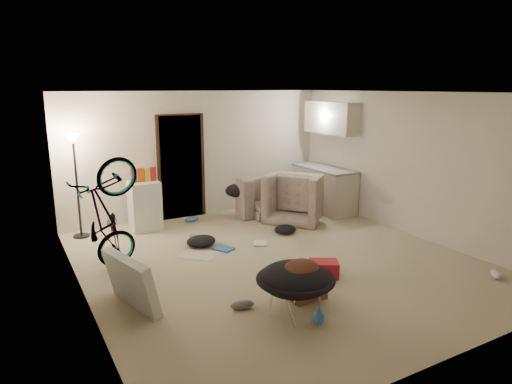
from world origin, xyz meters
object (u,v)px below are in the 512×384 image
bicycle (108,242)px  juicer (277,268)px  drink_case_b (324,269)px  mini_fridge (145,205)px  tv_box (131,282)px  armchair (299,201)px  saucer_chair (295,286)px  sofa (279,196)px  kitchen_counter (324,190)px  drink_case_a (306,288)px  floor_lamp (75,163)px

bicycle → juicer: bearing=-132.3°
bicycle → drink_case_b: 3.06m
mini_fridge → tv_box: bearing=-107.1°
armchair → juicer: 2.89m
saucer_chair → sofa: bearing=60.2°
kitchen_counter → saucer_chair: (-3.16, -3.57, -0.06)m
kitchen_counter → juicer: 3.67m
bicycle → armchair: bearing=-87.0°
kitchen_counter → drink_case_a: 4.28m
kitchen_counter → bicycle: bearing=-166.1°
saucer_chair → juicer: bearing=67.8°
sofa → juicer: sofa is taller
drink_case_a → drink_case_b: (0.60, 0.42, -0.02)m
sofa → saucer_chair: bearing=61.3°
floor_lamp → tv_box: 3.23m
drink_case_b → drink_case_a: bearing=-115.5°
drink_case_a → floor_lamp: bearing=117.4°
floor_lamp → mini_fridge: bearing=-5.1°
floor_lamp → sofa: size_ratio=0.88×
floor_lamp → saucer_chair: 4.63m
kitchen_counter → armchair: 0.88m
floor_lamp → drink_case_b: 4.53m
tv_box → kitchen_counter: bearing=13.1°
mini_fridge → sofa: bearing=-0.2°
armchair → bicycle: 4.00m
floor_lamp → drink_case_a: bearing=-62.1°
floor_lamp → drink_case_a: size_ratio=4.06×
kitchen_counter → bicycle: (-4.73, -1.17, 0.00)m
floor_lamp → bicycle: (0.10, -1.82, -0.87)m
sofa → armchair: size_ratio=1.92×
armchair → bicycle: bicycle is taller
juicer → drink_case_a: bearing=-94.8°
floor_lamp → sofa: 4.10m
kitchen_counter → sofa: bearing=152.4°
kitchen_counter → tv_box: bearing=-152.9°
floor_lamp → bicycle: bearing=-86.9°
armchair → tv_box: bearing=81.0°
floor_lamp → drink_case_b: (2.66, -3.48, -1.20)m
bicycle → drink_case_a: bicycle is taller
kitchen_counter → drink_case_b: kitchen_counter is taller
saucer_chair → tv_box: tv_box is taller
floor_lamp → drink_case_b: size_ratio=4.68×
floor_lamp → bicycle: floor_lamp is taller
drink_case_a → sofa: bearing=62.2°
drink_case_a → drink_case_b: bearing=34.5°
bicycle → floor_lamp: bearing=-6.8°
juicer → floor_lamp: bearing=124.4°
floor_lamp → armchair: size_ratio=1.69×
armchair → mini_fridge: mini_fridge is taller
armchair → drink_case_b: (-1.34, -2.56, -0.24)m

